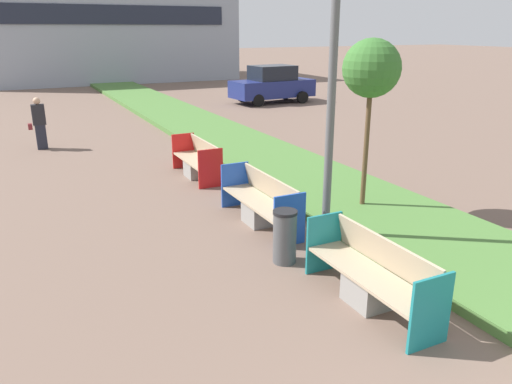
{
  "coord_description": "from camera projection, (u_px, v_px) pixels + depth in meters",
  "views": [
    {
      "loc": [
        -3.19,
        -0.74,
        3.64
      ],
      "look_at": [
        0.9,
        7.53,
        0.6
      ],
      "focal_mm": 35.0,
      "sensor_mm": 36.0,
      "label": 1
    }
  ],
  "objects": [
    {
      "name": "planter_grass_strip",
      "position": [
        259.0,
        155.0,
        14.65
      ],
      "size": [
        2.8,
        120.0,
        0.18
      ],
      "color": "#4C7A38",
      "rests_on": "ground"
    },
    {
      "name": "building_backdrop",
      "position": [
        106.0,
        22.0,
        36.18
      ],
      "size": [
        17.16,
        8.97,
        8.12
      ],
      "color": "#939EAD",
      "rests_on": "ground"
    },
    {
      "name": "bench_teal_frame",
      "position": [
        372.0,
        279.0,
        6.82
      ],
      "size": [
        0.65,
        2.27,
        0.94
      ],
      "color": "gray",
      "rests_on": "ground"
    },
    {
      "name": "bench_blue_frame",
      "position": [
        261.0,
        205.0,
        9.67
      ],
      "size": [
        0.65,
        2.36,
        0.94
      ],
      "color": "gray",
      "rests_on": "ground"
    },
    {
      "name": "bench_red_frame",
      "position": [
        198.0,
        163.0,
        12.73
      ],
      "size": [
        0.65,
        2.06,
        0.94
      ],
      "color": "gray",
      "rests_on": "ground"
    },
    {
      "name": "litter_bin",
      "position": [
        285.0,
        237.0,
        8.02
      ],
      "size": [
        0.4,
        0.4,
        0.89
      ],
      "color": "#4C4F51",
      "rests_on": "ground"
    },
    {
      "name": "sapling_tree_near",
      "position": [
        372.0,
        70.0,
        9.48
      ],
      "size": [
        1.12,
        1.12,
        3.47
      ],
      "color": "brown",
      "rests_on": "ground"
    },
    {
      "name": "pedestrian_walking",
      "position": [
        39.0,
        123.0,
        15.52
      ],
      "size": [
        0.53,
        0.24,
        1.62
      ],
      "color": "#232633",
      "rests_on": "ground"
    },
    {
      "name": "parked_car_distant",
      "position": [
        272.0,
        85.0,
        25.31
      ],
      "size": [
        4.31,
        2.05,
        1.86
      ],
      "rotation": [
        0.0,
        0.0,
        0.07
      ],
      "color": "navy",
      "rests_on": "ground"
    }
  ]
}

